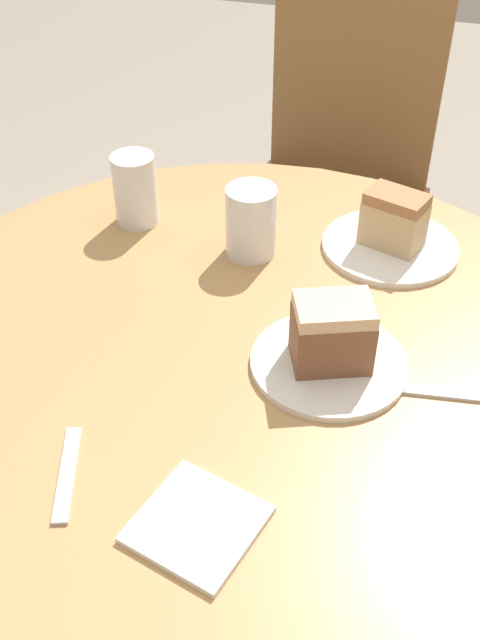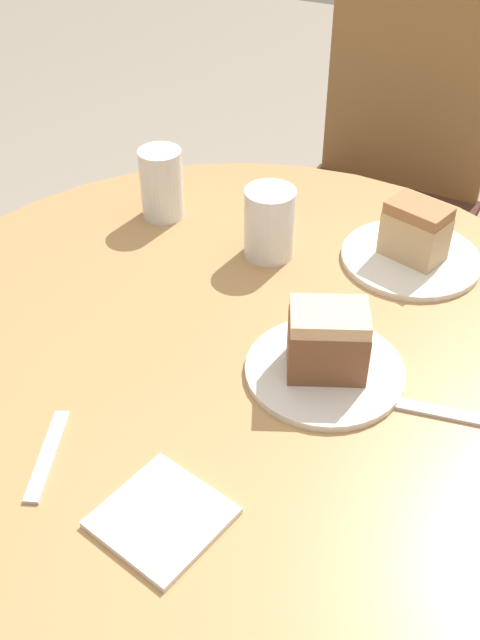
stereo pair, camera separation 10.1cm
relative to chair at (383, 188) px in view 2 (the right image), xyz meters
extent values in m
plane|color=gray|center=(0.03, -0.93, -0.52)|extent=(8.00, 8.00, 0.00)
cylinder|color=tan|center=(0.03, -0.93, -0.51)|extent=(0.55, 0.55, 0.03)
cylinder|color=tan|center=(0.03, -0.93, -0.14)|extent=(0.10, 0.10, 0.70)
cylinder|color=tan|center=(0.03, -0.93, 0.22)|extent=(1.06, 1.06, 0.03)
cylinder|color=olive|center=(-0.22, -0.26, -0.30)|extent=(0.04, 0.04, 0.45)
cylinder|color=olive|center=(0.18, -0.29, -0.30)|extent=(0.04, 0.04, 0.45)
cylinder|color=olive|center=(-0.19, 0.13, -0.30)|extent=(0.04, 0.04, 0.45)
cylinder|color=olive|center=(0.21, 0.10, -0.30)|extent=(0.04, 0.04, 0.45)
cube|color=#47281E|center=(-0.01, -0.08, -0.06)|extent=(0.47, 0.46, 0.03)
cube|color=olive|center=(0.01, 0.13, 0.22)|extent=(0.42, 0.05, 0.53)
cylinder|color=silver|center=(0.16, -0.94, 0.24)|extent=(0.21, 0.21, 0.01)
cylinder|color=silver|center=(0.20, -0.64, 0.24)|extent=(0.22, 0.22, 0.01)
cube|color=brown|center=(0.16, -0.94, 0.29)|extent=(0.12, 0.10, 0.08)
cube|color=beige|center=(0.16, -0.94, 0.33)|extent=(0.12, 0.10, 0.02)
cube|color=tan|center=(0.20, -0.64, 0.28)|extent=(0.11, 0.09, 0.07)
cube|color=#9E6B42|center=(0.20, -0.64, 0.33)|extent=(0.11, 0.09, 0.02)
cylinder|color=beige|center=(-0.02, -0.71, 0.27)|extent=(0.07, 0.07, 0.07)
cylinder|color=white|center=(-0.02, -0.71, 0.30)|extent=(0.08, 0.08, 0.11)
cylinder|color=silver|center=(-0.23, -0.67, 0.27)|extent=(0.06, 0.06, 0.07)
cylinder|color=white|center=(-0.23, -0.67, 0.30)|extent=(0.07, 0.07, 0.12)
cube|color=white|center=(0.07, -1.23, 0.24)|extent=(0.15, 0.15, 0.01)
cube|color=silver|center=(0.29, -0.95, 0.24)|extent=(0.16, 0.04, 0.00)
cube|color=silver|center=(-0.09, -1.21, 0.24)|extent=(0.06, 0.14, 0.00)
camera|label=1|loc=(0.26, -1.68, 0.92)|focal=42.00mm
camera|label=2|loc=(0.35, -1.64, 0.92)|focal=42.00mm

